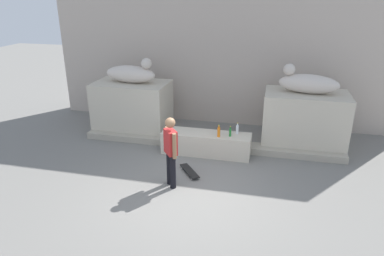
{
  "coord_description": "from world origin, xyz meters",
  "views": [
    {
      "loc": [
        1.69,
        -6.73,
        4.23
      ],
      "look_at": [
        -0.18,
        1.09,
        1.1
      ],
      "focal_mm": 33.1,
      "sensor_mm": 36.0,
      "label": 1
    }
  ],
  "objects": [
    {
      "name": "bottle_green",
      "position": [
        0.66,
        1.97,
        0.72
      ],
      "size": [
        0.06,
        0.06,
        0.28
      ],
      "color": "#1E722D",
      "rests_on": "ledge_block"
    },
    {
      "name": "facade_wall",
      "position": [
        0.0,
        4.88,
        2.96
      ],
      "size": [
        11.48,
        0.6,
        5.93
      ],
      "primitive_type": "cube",
      "color": "#BEAEA0",
      "rests_on": "ground_plane"
    },
    {
      "name": "pedestal_left",
      "position": [
        -2.6,
        3.17,
        0.8
      ],
      "size": [
        2.27,
        1.39,
        1.59
      ],
      "primitive_type": "cube",
      "color": "beige",
      "rests_on": "ground_plane"
    },
    {
      "name": "ledge_block",
      "position": [
        0.0,
        2.03,
        0.3
      ],
      "size": [
        2.43,
        0.66,
        0.61
      ],
      "primitive_type": "cube",
      "color": "beige",
      "rests_on": "ground_plane"
    },
    {
      "name": "statue_reclining_left",
      "position": [
        -2.56,
        3.17,
        1.88
      ],
      "size": [
        1.64,
        0.68,
        0.78
      ],
      "rotation": [
        0.0,
        0.0,
        -0.07
      ],
      "color": "beige",
      "rests_on": "pedestal_left"
    },
    {
      "name": "pedestal_right",
      "position": [
        2.6,
        3.17,
        0.8
      ],
      "size": [
        2.27,
        1.39,
        1.59
      ],
      "primitive_type": "cube",
      "color": "beige",
      "rests_on": "ground_plane"
    },
    {
      "name": "ground_plane",
      "position": [
        0.0,
        0.0,
        0.0
      ],
      "size": [
        40.0,
        40.0,
        0.0
      ],
      "primitive_type": "plane",
      "color": "slate"
    },
    {
      "name": "skater",
      "position": [
        -0.44,
        0.14,
        0.92
      ],
      "size": [
        0.38,
        0.44,
        1.67
      ],
      "rotation": [
        0.0,
        0.0,
        5.38
      ],
      "color": "black",
      "rests_on": "ground_plane"
    },
    {
      "name": "bottle_orange",
      "position": [
        0.37,
        1.87,
        0.74
      ],
      "size": [
        0.08,
        0.08,
        0.33
      ],
      "color": "orange",
      "rests_on": "ledge_block"
    },
    {
      "name": "bottle_clear",
      "position": [
        0.82,
        2.19,
        0.74
      ],
      "size": [
        0.07,
        0.07,
        0.32
      ],
      "color": "silver",
      "rests_on": "ledge_block"
    },
    {
      "name": "stair_step",
      "position": [
        0.0,
        2.45,
        0.09
      ],
      "size": [
        7.47,
        0.5,
        0.19
      ],
      "primitive_type": "cube",
      "color": "#A9A08F",
      "rests_on": "ground_plane"
    },
    {
      "name": "skateboard",
      "position": [
        -0.17,
        0.8,
        0.06
      ],
      "size": [
        0.64,
        0.76,
        0.08
      ],
      "rotation": [
        0.0,
        0.0,
        5.36
      ],
      "color": "black",
      "rests_on": "ground_plane"
    },
    {
      "name": "statue_reclining_right",
      "position": [
        2.56,
        3.17,
        1.88
      ],
      "size": [
        1.66,
        0.76,
        0.78
      ],
      "rotation": [
        0.0,
        0.0,
        3.01
      ],
      "color": "beige",
      "rests_on": "pedestal_right"
    }
  ]
}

